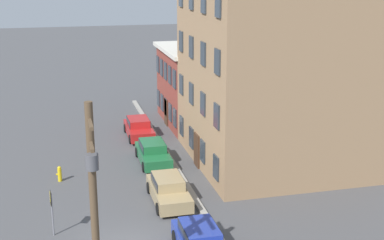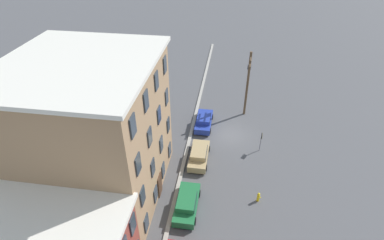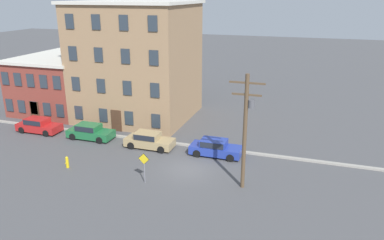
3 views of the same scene
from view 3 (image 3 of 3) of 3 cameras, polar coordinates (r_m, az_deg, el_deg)
ground_plane at (r=29.93m, az=-0.57°, el=-7.47°), size 200.00×200.00×0.00m
kerb_strip at (r=33.80m, az=1.89°, el=-4.15°), size 56.00×0.36×0.16m
apartment_corner at (r=47.51m, az=-18.93°, el=5.51°), size 8.78×11.36×6.33m
apartment_midblock at (r=41.57m, az=-8.33°, el=8.92°), size 12.06×11.00×12.51m
car_red at (r=40.43m, az=-22.35°, el=-0.69°), size 4.40×1.92×1.43m
car_green at (r=37.00m, az=-15.29°, el=-1.65°), size 4.40×1.92×1.43m
car_tan at (r=33.86m, az=-6.58°, el=-3.00°), size 4.40×1.92×1.43m
car_blue at (r=32.09m, az=3.55°, el=-4.16°), size 4.40×1.92×1.43m
caution_sign at (r=27.39m, az=-7.32°, el=-6.61°), size 0.86×0.08×2.37m
utility_pole at (r=25.68m, az=8.20°, el=-0.94°), size 2.40×0.44×8.26m
fire_hydrant at (r=31.56m, az=-18.49°, el=-6.10°), size 0.24×0.34×0.96m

